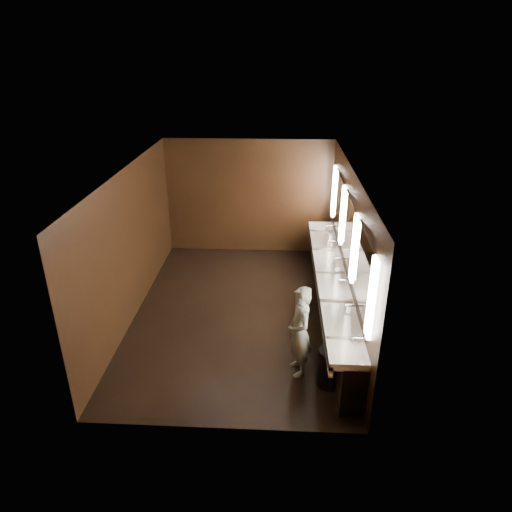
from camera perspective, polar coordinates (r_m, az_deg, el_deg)
The scene contains 10 objects.
floor at distance 9.02m, azimuth -2.11°, elevation -6.98°, with size 6.00×6.00×0.00m, color black.
ceiling at distance 7.91m, azimuth -2.43°, elevation 10.52°, with size 4.00×6.00×0.02m, color #2D2D2B.
wall_back at distance 11.17m, azimuth -0.89°, elevation 7.37°, with size 4.00×0.02×2.80m, color black.
wall_front at distance 5.77m, azimuth -4.94°, elevation -10.84°, with size 4.00×0.02×2.80m, color black.
wall_left at distance 8.77m, azimuth -15.39°, elevation 1.43°, with size 0.02×6.00×2.80m, color black.
wall_right at distance 8.43m, azimuth 11.41°, elevation 0.89°, with size 0.02×6.00×2.80m, color black.
sink_counter at distance 8.80m, azimuth 9.58°, elevation -4.47°, with size 0.55×5.40×1.01m.
mirror_band at distance 8.30m, azimuth 11.47°, elevation 3.10°, with size 0.06×5.03×1.15m.
person at distance 7.14m, azimuth 5.46°, elevation -9.38°, with size 0.55×0.36×1.51m, color #92C8D9.
trash_bin at distance 7.22m, azimuth 9.33°, elevation -13.57°, with size 0.40×0.40×0.62m, color black.
Camera 1 is at (0.73, -7.63, 4.76)m, focal length 32.00 mm.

